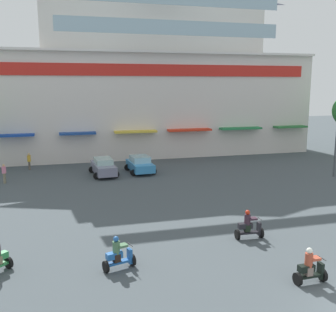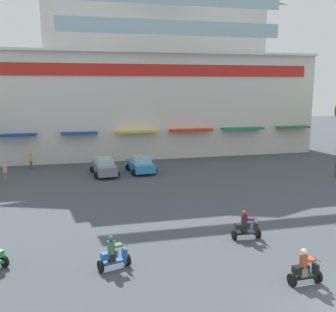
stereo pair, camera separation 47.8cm
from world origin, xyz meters
name	(u,v)px [view 1 (the left image)]	position (x,y,z in m)	size (l,w,h in m)	color
ground_plane	(224,205)	(0.00, 13.00, 0.00)	(128.00, 128.00, 0.00)	#434B50
colonial_building	(151,76)	(0.00, 35.27, 9.02)	(35.88, 14.52, 20.37)	silver
parked_car_0	(103,167)	(-6.94, 23.87, 0.79)	(2.47, 4.35, 1.56)	slate
parked_car_1	(140,164)	(-3.57, 24.15, 0.77)	(2.59, 4.02, 1.55)	#3484C3
scooter_rider_0	(310,269)	(-0.73, 2.37, 0.63)	(1.35, 0.56, 1.54)	black
scooter_rider_2	(249,227)	(-1.00, 7.31, 0.64)	(1.50, 0.61, 1.56)	black
scooter_rider_3	(119,256)	(-8.10, 5.61, 0.63)	(1.50, 0.90, 1.54)	black
pedestrian_0	(4,172)	(-15.08, 23.11, 0.91)	(0.46, 0.46, 1.60)	#7B7259
pedestrian_1	(29,160)	(-13.53, 28.04, 0.93)	(0.45, 0.45, 1.62)	brown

